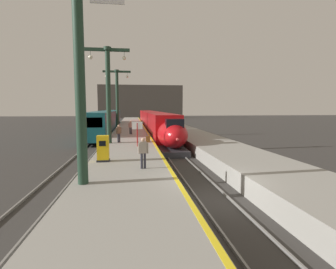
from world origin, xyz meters
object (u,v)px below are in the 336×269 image
(passenger_far_waiting, at_px, (143,151))
(departure_info_board, at_px, (137,129))
(station_column_far, at_px, (117,94))
(highspeed_train_main, at_px, (153,121))
(station_column_mid, at_px, (108,86))
(passenger_near_edge, at_px, (119,132))
(station_column_near, at_px, (80,45))
(passenger_mid_platform, at_px, (131,126))
(ticket_machine_yellow, at_px, (103,149))
(regional_train_adjacent, at_px, (108,120))
(rolling_suitcase, at_px, (148,139))

(passenger_far_waiting, distance_m, departure_info_board, 8.29)
(departure_info_board, bearing_deg, station_column_far, 98.61)
(highspeed_train_main, xyz_separation_m, station_column_mid, (-5.90, -24.05, 4.39))
(highspeed_train_main, relative_size, passenger_near_edge, 33.03)
(station_column_near, height_order, passenger_far_waiting, station_column_near)
(passenger_mid_platform, distance_m, passenger_far_waiting, 18.76)
(highspeed_train_main, height_order, departure_info_board, highspeed_train_main)
(passenger_mid_platform, xyz_separation_m, passenger_far_waiting, (0.79, -18.74, 0.00))
(highspeed_train_main, xyz_separation_m, passenger_mid_platform, (-3.98, -16.07, 0.08))
(passenger_near_edge, xyz_separation_m, ticket_machine_yellow, (-0.50, -8.94, -0.25))
(station_column_far, xyz_separation_m, passenger_near_edge, (0.85, -13.97, -4.31))
(station_column_mid, bearing_deg, passenger_far_waiting, -75.85)
(station_column_near, xyz_separation_m, passenger_mid_platform, (1.87, 21.24, -4.87))
(station_column_mid, distance_m, passenger_far_waiting, 11.91)
(passenger_near_edge, height_order, departure_info_board, departure_info_board)
(highspeed_train_main, bearing_deg, regional_train_adjacent, -168.15)
(station_column_far, relative_size, departure_info_board, 4.13)
(rolling_suitcase, distance_m, departure_info_board, 2.98)
(highspeed_train_main, relative_size, passenger_far_waiting, 33.03)
(passenger_far_waiting, bearing_deg, station_column_mid, 104.15)
(departure_info_board, bearing_deg, station_column_mid, 135.69)
(station_column_far, distance_m, rolling_suitcase, 15.63)
(highspeed_train_main, height_order, passenger_mid_platform, highspeed_train_main)
(passenger_mid_platform, height_order, departure_info_board, departure_info_board)
(regional_train_adjacent, height_order, ticket_machine_yellow, regional_train_adjacent)
(regional_train_adjacent, xyz_separation_m, departure_info_board, (4.75, -24.84, 0.43))
(ticket_machine_yellow, relative_size, departure_info_board, 0.75)
(station_column_near, distance_m, passenger_near_edge, 14.54)
(highspeed_train_main, height_order, passenger_near_edge, highspeed_train_main)
(rolling_suitcase, bearing_deg, station_column_mid, -179.65)
(ticket_machine_yellow, bearing_deg, regional_train_adjacent, 94.72)
(highspeed_train_main, height_order, ticket_machine_yellow, highspeed_train_main)
(passenger_near_edge, bearing_deg, passenger_far_waiting, -80.52)
(passenger_mid_platform, bearing_deg, station_column_mid, -103.54)
(regional_train_adjacent, distance_m, passenger_near_edge, 22.14)
(passenger_mid_platform, relative_size, ticket_machine_yellow, 1.06)
(station_column_near, height_order, station_column_far, station_column_near)
(rolling_suitcase, xyz_separation_m, departure_info_board, (-1.05, -2.52, 1.20))
(highspeed_train_main, relative_size, rolling_suitcase, 56.84)
(regional_train_adjacent, relative_size, ticket_machine_yellow, 22.87)
(station_column_mid, height_order, station_column_far, station_column_mid)
(station_column_mid, bearing_deg, ticket_machine_yellow, -87.65)
(ticket_machine_yellow, bearing_deg, station_column_near, -93.57)
(passenger_mid_platform, height_order, passenger_far_waiting, same)
(station_column_near, bearing_deg, station_column_mid, 90.23)
(passenger_far_waiting, relative_size, rolling_suitcase, 1.72)
(highspeed_train_main, height_order, station_column_far, station_column_far)
(station_column_mid, xyz_separation_m, passenger_far_waiting, (2.71, -10.76, -4.31))
(ticket_machine_yellow, bearing_deg, passenger_near_edge, 86.81)
(station_column_far, xyz_separation_m, ticket_machine_yellow, (0.35, -22.91, -4.56))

